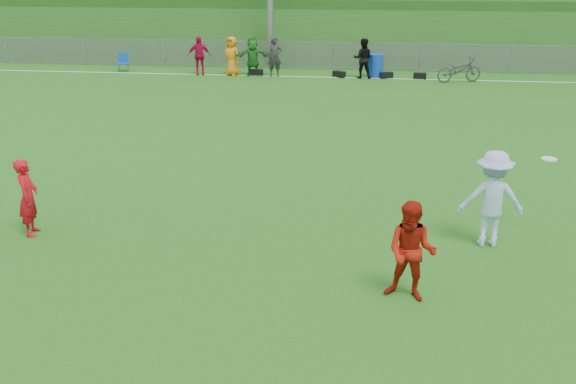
# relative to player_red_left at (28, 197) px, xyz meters

# --- Properties ---
(ground) EXTENTS (120.00, 120.00, 0.00)m
(ground) POSITION_rel_player_red_left_xyz_m (4.69, -0.59, -0.75)
(ground) COLOR #125713
(ground) RESTS_ON ground
(sideline_far) EXTENTS (60.00, 0.10, 0.01)m
(sideline_far) POSITION_rel_player_red_left_xyz_m (4.69, 17.41, -0.75)
(sideline_far) COLOR white
(sideline_far) RESTS_ON ground
(fence) EXTENTS (58.00, 0.06, 1.30)m
(fence) POSITION_rel_player_red_left_xyz_m (4.69, 19.41, -0.10)
(fence) COLOR gray
(fence) RESTS_ON ground
(berm) EXTENTS (120.00, 18.00, 3.00)m
(berm) POSITION_rel_player_red_left_xyz_m (4.69, 30.41, 0.75)
(berm) COLOR #204914
(berm) RESTS_ON ground
(spectator_row) EXTENTS (8.18, 0.86, 1.69)m
(spectator_row) POSITION_rel_player_red_left_xyz_m (1.86, 17.41, 0.10)
(spectator_row) COLOR #BC0D36
(spectator_row) RESTS_ON ground
(gear_bags) EXTENTS (7.70, 0.56, 0.26)m
(gear_bags) POSITION_rel_player_red_left_xyz_m (5.56, 17.51, -0.62)
(gear_bags) COLOR black
(gear_bags) RESTS_ON ground
(player_red_left) EXTENTS (0.48, 0.62, 1.50)m
(player_red_left) POSITION_rel_player_red_left_xyz_m (0.00, 0.00, 0.00)
(player_red_left) COLOR red
(player_red_left) RESTS_ON ground
(player_red_center) EXTENTS (0.92, 0.80, 1.61)m
(player_red_center) POSITION_rel_player_red_left_xyz_m (7.05, -1.64, 0.05)
(player_red_center) COLOR #A3180B
(player_red_center) RESTS_ON ground
(player_blue) EXTENTS (1.17, 0.67, 1.81)m
(player_blue) POSITION_rel_player_red_left_xyz_m (8.61, 0.55, 0.15)
(player_blue) COLOR #A7C2E8
(player_blue) RESTS_ON ground
(frisbee) EXTENTS (0.29, 0.29, 0.03)m
(frisbee) POSITION_rel_player_red_left_xyz_m (9.69, 1.19, 0.75)
(frisbee) COLOR white
(frisbee) RESTS_ON ground
(recycling_bin) EXTENTS (0.79, 0.79, 0.99)m
(recycling_bin) POSITION_rel_player_red_left_xyz_m (6.67, 17.72, -0.26)
(recycling_bin) COLOR #103BB6
(recycling_bin) RESTS_ON ground
(camp_chair) EXTENTS (0.56, 0.56, 0.83)m
(camp_chair) POSITION_rel_player_red_left_xyz_m (-4.79, 17.75, -0.51)
(camp_chair) COLOR #1049AE
(camp_chair) RESTS_ON ground
(bicycle) EXTENTS (2.06, 1.27, 1.02)m
(bicycle) POSITION_rel_player_red_left_xyz_m (10.13, 16.93, -0.24)
(bicycle) COLOR #313133
(bicycle) RESTS_ON ground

